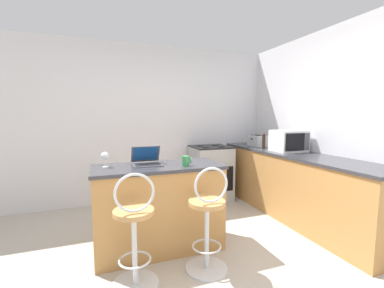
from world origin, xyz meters
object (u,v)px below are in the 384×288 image
laptop (147,160)px  microwave (289,141)px  bar_stool_far (208,222)px  stove_range (211,173)px  storage_jar (279,141)px  mug_green (186,161)px  pepper_mill (264,142)px  wine_glass_tall (105,156)px  bar_stool_near (134,234)px  toaster (258,141)px

laptop → microwave: 2.16m
bar_stool_far → stove_range: 2.07m
microwave → storage_jar: bearing=70.3°
microwave → mug_green: size_ratio=4.39×
bar_stool_far → microwave: 2.04m
pepper_mill → wine_glass_tall: bearing=-164.3°
wine_glass_tall → mug_green: bearing=-15.2°
bar_stool_far → laptop: (-0.44, 0.63, 0.50)m
mug_green → storage_jar: 2.13m
laptop → storage_jar: bearing=17.6°
microwave → wine_glass_tall: 2.58m
storage_jar → laptop: bearing=-162.4°
microwave → stove_range: (-0.83, 0.94, -0.61)m
bar_stool_near → laptop: (0.22, 0.63, 0.50)m
bar_stool_near → bar_stool_far: bearing=0.0°
bar_stool_far → laptop: size_ratio=3.27×
pepper_mill → laptop: bearing=-161.0°
stove_range → microwave: bearing=-48.5°
laptop → microwave: size_ratio=0.66×
stove_range → pepper_mill: 1.04m
pepper_mill → mug_green: pepper_mill is taller
microwave → pepper_mill: 0.40m
laptop → storage_jar: storage_jar is taller
microwave → wine_glass_tall: size_ratio=2.94×
bar_stool_near → microwave: (2.36, 0.94, 0.61)m
bar_stool_near → mug_green: 0.89m
bar_stool_near → storage_jar: size_ratio=4.64×
bar_stool_near → microwave: size_ratio=2.17×
stove_range → mug_green: size_ratio=8.86×
pepper_mill → wine_glass_tall: (-2.39, -0.67, -0.00)m
mug_green → toaster: bearing=35.4°
pepper_mill → microwave: bearing=-64.2°
bar_stool_near → mug_green: mug_green is taller
microwave → mug_green: bearing=-163.5°
bar_stool_far → toaster: (1.63, 1.63, 0.55)m
bar_stool_near → laptop: bearing=70.5°
storage_jar → microwave: bearing=-109.7°
toaster → pepper_mill: size_ratio=1.30×
bar_stool_far → wine_glass_tall: bearing=143.6°
storage_jar → wine_glass_tall: 2.80m
bar_stool_far → toaster: toaster is taller
bar_stool_near → laptop: 0.84m
toaster → stove_range: toaster is taller
bar_stool_far → stove_range: size_ratio=1.08×
laptop → toaster: size_ratio=0.98×
microwave → wine_glass_tall: microwave is taller
toaster → stove_range: (-0.76, 0.26, -0.55)m
bar_stool_near → pepper_mill: pepper_mill is taller
stove_range → storage_jar: (0.98, -0.52, 0.57)m
toaster → stove_range: bearing=161.4°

